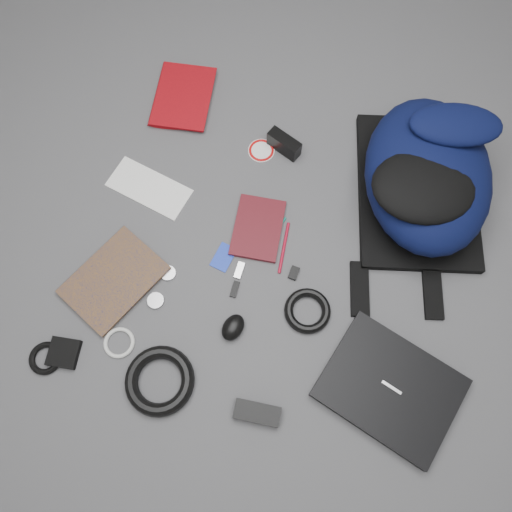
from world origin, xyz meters
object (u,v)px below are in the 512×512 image
(textbook_red, at_px, (156,94))
(power_brick, at_px, (257,413))
(comic_book, at_px, (91,258))
(dvd_case, at_px, (258,228))
(mouse, at_px, (233,327))
(pouch, at_px, (64,353))
(backpack, at_px, (427,175))
(laptop, at_px, (390,388))
(compact_camera, at_px, (284,144))

(textbook_red, distance_m, power_brick, 1.04)
(comic_book, height_order, dvd_case, comic_book)
(dvd_case, bearing_deg, mouse, -92.28)
(comic_book, bearing_deg, textbook_red, 116.65)
(dvd_case, height_order, power_brick, power_brick)
(power_brick, distance_m, pouch, 0.54)
(textbook_red, height_order, mouse, mouse)
(backpack, xyz_separation_m, dvd_case, (-0.43, -0.25, -0.11))
(laptop, relative_size, dvd_case, 1.74)
(laptop, distance_m, textbook_red, 1.14)
(textbook_red, height_order, dvd_case, textbook_red)
(backpack, relative_size, comic_book, 2.05)
(laptop, relative_size, textbook_red, 1.39)
(dvd_case, bearing_deg, backpack, 24.63)
(power_brick, bearing_deg, laptop, 21.76)
(laptop, distance_m, comic_book, 0.90)
(backpack, height_order, comic_book, backpack)
(compact_camera, bearing_deg, power_brick, -57.45)
(textbook_red, distance_m, pouch, 0.85)
(compact_camera, relative_size, mouse, 1.38)
(backpack, bearing_deg, mouse, -140.26)
(backpack, relative_size, textbook_red, 2.25)
(textbook_red, bearing_deg, mouse, -62.63)
(textbook_red, distance_m, comic_book, 0.58)
(laptop, xyz_separation_m, pouch, (-0.86, -0.15, -0.01))
(dvd_case, relative_size, mouse, 2.50)
(textbook_red, bearing_deg, power_brick, -63.18)
(comic_book, bearing_deg, pouch, -57.72)
(mouse, xyz_separation_m, pouch, (-0.42, -0.19, -0.01))
(power_brick, bearing_deg, textbook_red, 120.08)
(backpack, xyz_separation_m, textbook_red, (-0.87, 0.11, -0.10))
(laptop, distance_m, dvd_case, 0.57)
(comic_book, distance_m, dvd_case, 0.49)
(mouse, bearing_deg, laptop, 9.98)
(laptop, distance_m, mouse, 0.44)
(mouse, bearing_deg, compact_camera, 106.30)
(textbook_red, height_order, comic_book, textbook_red)
(power_brick, bearing_deg, compact_camera, 95.63)
(textbook_red, bearing_deg, compact_camera, -17.20)
(backpack, height_order, textbook_red, backpack)
(laptop, height_order, dvd_case, laptop)
(laptop, xyz_separation_m, comic_book, (-0.89, 0.12, -0.01))
(textbook_red, relative_size, dvd_case, 1.25)
(backpack, xyz_separation_m, laptop, (0.03, -0.59, -0.10))
(textbook_red, height_order, pouch, textbook_red)
(mouse, bearing_deg, comic_book, -175.05)
(textbook_red, distance_m, mouse, 0.81)
(dvd_case, height_order, pouch, pouch)
(comic_book, height_order, mouse, mouse)
(comic_book, height_order, pouch, same)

